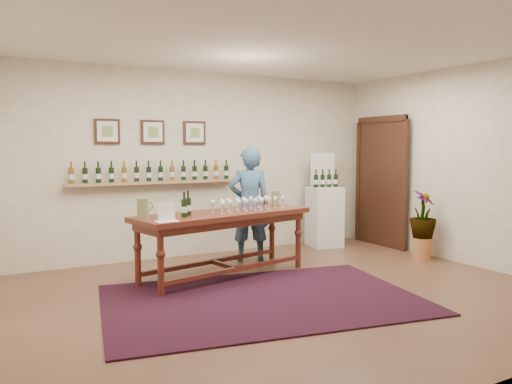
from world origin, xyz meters
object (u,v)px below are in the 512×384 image
display_pedestal (324,217)px  person (249,204)px  tasting_table (224,222)px  potted_plant (423,225)px

display_pedestal → person: bearing=-167.8°
person → tasting_table: bearing=63.3°
tasting_table → person: (0.73, 0.68, 0.12)m
person → display_pedestal: bearing=-147.7°
display_pedestal → potted_plant: 1.67m
person → potted_plant: bearing=172.4°
tasting_table → potted_plant: 3.04m
potted_plant → person: (-2.26, 1.19, 0.31)m
display_pedestal → potted_plant: display_pedestal is taller
tasting_table → display_pedestal: size_ratio=2.47×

